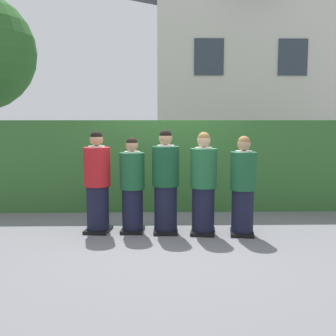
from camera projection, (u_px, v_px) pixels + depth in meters
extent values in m
plane|color=slate|center=(168.00, 232.00, 6.54)|extent=(60.00, 60.00, 0.00)
cylinder|color=black|center=(98.00, 209.00, 6.55)|extent=(0.36, 0.36, 0.75)
cube|color=black|center=(98.00, 230.00, 6.60)|extent=(0.44, 0.52, 0.05)
cylinder|color=#AD191E|center=(97.00, 167.00, 6.47)|extent=(0.43, 0.43, 0.62)
cylinder|color=white|center=(97.00, 147.00, 6.43)|extent=(0.26, 0.26, 0.03)
cube|color=navy|center=(100.00, 158.00, 6.66)|extent=(0.04, 0.02, 0.27)
sphere|color=tan|center=(96.00, 139.00, 6.42)|extent=(0.21, 0.21, 0.21)
sphere|color=black|center=(96.00, 137.00, 6.41)|extent=(0.20, 0.20, 0.20)
cylinder|color=black|center=(133.00, 210.00, 6.55)|extent=(0.34, 0.34, 0.71)
cube|color=black|center=(133.00, 230.00, 6.59)|extent=(0.39, 0.47, 0.05)
cylinder|color=#19512D|center=(132.00, 171.00, 6.47)|extent=(0.40, 0.40, 0.58)
cylinder|color=white|center=(132.00, 152.00, 6.44)|extent=(0.25, 0.25, 0.03)
cube|color=navy|center=(134.00, 162.00, 6.65)|extent=(0.04, 0.01, 0.26)
sphere|color=tan|center=(132.00, 145.00, 6.42)|extent=(0.20, 0.20, 0.20)
sphere|color=black|center=(132.00, 143.00, 6.42)|extent=(0.18, 0.18, 0.18)
cylinder|color=black|center=(166.00, 209.00, 6.52)|extent=(0.36, 0.36, 0.76)
cube|color=black|center=(166.00, 231.00, 6.56)|extent=(0.40, 0.48, 0.05)
cylinder|color=#144728|center=(166.00, 166.00, 6.43)|extent=(0.43, 0.43, 0.63)
cylinder|color=white|center=(166.00, 146.00, 6.39)|extent=(0.27, 0.27, 0.03)
cube|color=gold|center=(166.00, 157.00, 6.62)|extent=(0.04, 0.01, 0.28)
sphere|color=tan|center=(166.00, 138.00, 6.38)|extent=(0.22, 0.22, 0.22)
sphere|color=black|center=(166.00, 136.00, 6.37)|extent=(0.20, 0.20, 0.20)
cylinder|color=black|center=(203.00, 210.00, 6.45)|extent=(0.36, 0.36, 0.75)
cube|color=black|center=(203.00, 232.00, 6.49)|extent=(0.44, 0.52, 0.05)
cylinder|color=#1E5B33|center=(204.00, 168.00, 6.37)|extent=(0.42, 0.42, 0.62)
cylinder|color=white|center=(204.00, 148.00, 6.33)|extent=(0.26, 0.26, 0.03)
cube|color=navy|center=(204.00, 159.00, 6.55)|extent=(0.04, 0.02, 0.27)
sphere|color=tan|center=(204.00, 141.00, 6.32)|extent=(0.21, 0.21, 0.21)
sphere|color=olive|center=(204.00, 138.00, 6.31)|extent=(0.19, 0.19, 0.19)
cube|color=white|center=(204.00, 172.00, 6.65)|extent=(0.15, 0.03, 0.20)
cylinder|color=black|center=(242.00, 212.00, 6.39)|extent=(0.34, 0.34, 0.72)
cube|color=black|center=(242.00, 233.00, 6.43)|extent=(0.43, 0.50, 0.05)
cylinder|color=#19512D|center=(243.00, 171.00, 6.31)|extent=(0.41, 0.41, 0.59)
cylinder|color=white|center=(244.00, 152.00, 6.28)|extent=(0.25, 0.25, 0.03)
cube|color=gold|center=(243.00, 162.00, 6.49)|extent=(0.04, 0.02, 0.26)
sphere|color=tan|center=(244.00, 144.00, 6.26)|extent=(0.20, 0.20, 0.20)
sphere|color=olive|center=(244.00, 142.00, 6.26)|extent=(0.19, 0.19, 0.19)
cube|color=#33662D|center=(166.00, 165.00, 8.20)|extent=(9.39, 0.70, 1.80)
cube|color=beige|center=(238.00, 86.00, 14.32)|extent=(5.72, 3.82, 5.96)
cube|color=#2D3842|center=(209.00, 57.00, 12.29)|extent=(0.90, 0.04, 1.10)
cube|color=#2D3842|center=(293.00, 57.00, 12.35)|extent=(0.90, 0.04, 1.10)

